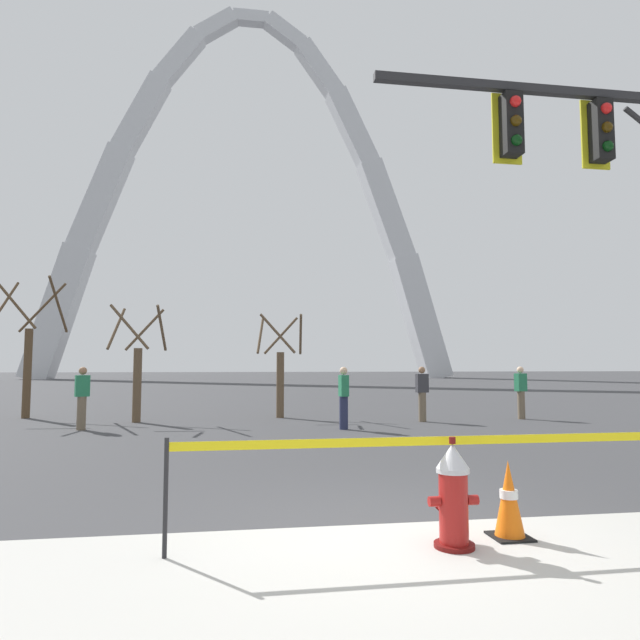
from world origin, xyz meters
TOP-DOWN VIEW (x-y plane):
  - ground_plane at (0.00, 0.00)m, footprint 240.00×240.00m
  - fire_hydrant at (0.53, -0.55)m, footprint 0.46×0.48m
  - caution_tape_barrier at (0.87, -0.42)m, footprint 5.80×0.08m
  - traffic_cone_by_hydrant at (1.16, -0.36)m, footprint 0.36×0.36m
  - monument_arch at (0.00, 61.54)m, footprint 50.66×3.13m
  - tree_far_left at (-7.82, 12.97)m, footprint 2.00×2.01m
  - tree_left_mid at (-4.23, 11.18)m, footprint 1.56×1.56m
  - tree_center_left at (-0.04, 11.96)m, footprint 1.50×1.51m
  - pedestrian_walking_left at (7.18, 10.41)m, footprint 0.38×0.29m
  - pedestrian_standing_center at (1.32, 8.58)m, footprint 0.22×0.35m
  - pedestrian_walking_right at (3.95, 10.13)m, footprint 0.35×0.22m
  - pedestrian_near_trees at (-5.28, 9.47)m, footprint 0.39×0.32m

SIDE VIEW (x-z plane):
  - ground_plane at x=0.00m, z-range 0.00..0.00m
  - traffic_cone_by_hydrant at x=1.16m, z-range -0.01..0.72m
  - fire_hydrant at x=0.53m, z-range -0.03..0.96m
  - caution_tape_barrier at x=0.87m, z-range 0.20..1.22m
  - pedestrian_walking_left at x=7.18m, z-range 0.02..1.61m
  - pedestrian_standing_center at x=1.32m, z-range 0.02..1.61m
  - pedestrian_walking_right at x=3.95m, z-range 0.02..1.61m
  - pedestrian_near_trees at x=-5.28m, z-range 0.02..1.61m
  - tree_center_left at x=-0.04m, z-range -0.18..3.03m
  - tree_left_mid at x=-4.23m, z-range -0.19..3.15m
  - tree_far_left at x=-7.82m, z-range -0.24..4.11m
  - monument_arch at x=0.00m, z-range -2.95..43.54m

